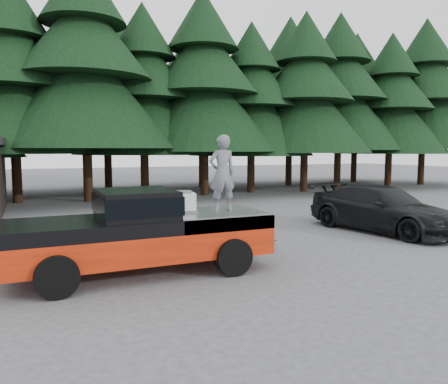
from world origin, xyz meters
name	(u,v)px	position (x,y,z in m)	size (l,w,h in m)	color
ground	(204,261)	(0.00, 0.00, 0.00)	(120.00, 120.00, 0.00)	#464648
pickup_truck	(141,245)	(-1.70, -0.42, 0.67)	(6.00, 2.04, 1.33)	red
truck_cab	(136,203)	(-1.80, -0.42, 1.62)	(1.66, 1.90, 0.59)	black
air_compressor	(181,203)	(-0.67, -0.26, 1.55)	(0.64, 0.53, 0.44)	silver
man_on_bed	(222,173)	(0.26, -0.53, 2.25)	(0.67, 0.44, 1.84)	slate
parked_car	(382,209)	(7.13, 1.31, 0.78)	(2.20, 5.40, 1.57)	black
treeline	(104,67)	(0.42, 17.20, 7.72)	(60.15, 16.05, 17.50)	black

